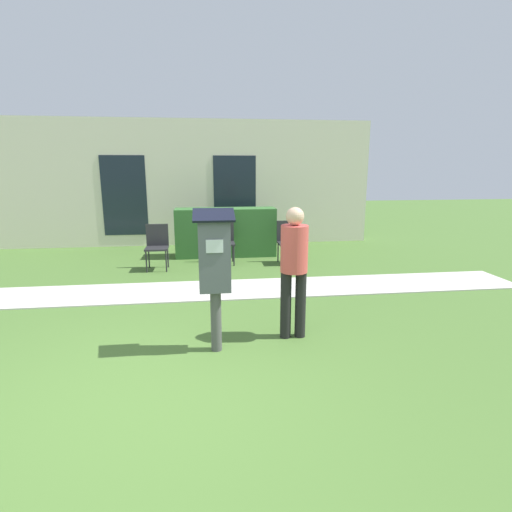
{
  "coord_description": "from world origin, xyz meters",
  "views": [
    {
      "loc": [
        0.62,
        -3.24,
        2.03
      ],
      "look_at": [
        1.17,
        1.09,
        1.05
      ],
      "focal_mm": 28.0,
      "sensor_mm": 36.0,
      "label": 1
    }
  ],
  "objects_px": {
    "person_standing": "(294,263)",
    "outdoor_chair_left": "(157,243)",
    "parking_meter": "(215,263)",
    "outdoor_chair_middle": "(224,239)",
    "outdoor_chair_right": "(288,238)"
  },
  "relations": [
    {
      "from": "parking_meter",
      "to": "outdoor_chair_left",
      "type": "bearing_deg",
      "value": 105.47
    },
    {
      "from": "parking_meter",
      "to": "outdoor_chair_right",
      "type": "bearing_deg",
      "value": 67.7
    },
    {
      "from": "parking_meter",
      "to": "outdoor_chair_left",
      "type": "xyz_separation_m",
      "value": [
        -1.06,
        3.83,
        -0.49
      ]
    },
    {
      "from": "parking_meter",
      "to": "person_standing",
      "type": "xyz_separation_m",
      "value": [
        0.93,
        0.24,
        -0.09
      ]
    },
    {
      "from": "person_standing",
      "to": "outdoor_chair_middle",
      "type": "distance_m",
      "value": 3.99
    },
    {
      "from": "outdoor_chair_left",
      "to": "outdoor_chair_middle",
      "type": "relative_size",
      "value": 1.0
    },
    {
      "from": "parking_meter",
      "to": "outdoor_chair_middle",
      "type": "xyz_separation_m",
      "value": [
        0.29,
        4.16,
        -0.49
      ]
    },
    {
      "from": "person_standing",
      "to": "outdoor_chair_middle",
      "type": "xyz_separation_m",
      "value": [
        -0.64,
        3.92,
        -0.4
      ]
    },
    {
      "from": "outdoor_chair_left",
      "to": "outdoor_chair_middle",
      "type": "bearing_deg",
      "value": 36.22
    },
    {
      "from": "person_standing",
      "to": "outdoor_chair_left",
      "type": "xyz_separation_m",
      "value": [
        -1.99,
        3.59,
        -0.4
      ]
    },
    {
      "from": "outdoor_chair_left",
      "to": "parking_meter",
      "type": "bearing_deg",
      "value": -52.06
    },
    {
      "from": "outdoor_chair_middle",
      "to": "outdoor_chair_right",
      "type": "height_order",
      "value": "same"
    },
    {
      "from": "parking_meter",
      "to": "outdoor_chair_right",
      "type": "height_order",
      "value": "parking_meter"
    },
    {
      "from": "outdoor_chair_left",
      "to": "outdoor_chair_right",
      "type": "relative_size",
      "value": 1.0
    },
    {
      "from": "outdoor_chair_left",
      "to": "outdoor_chair_right",
      "type": "bearing_deg",
      "value": 26.25
    }
  ]
}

